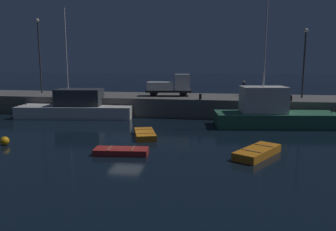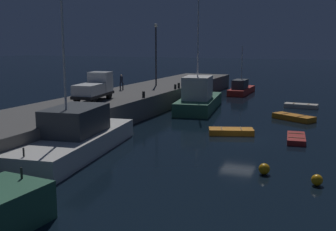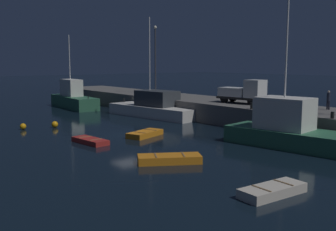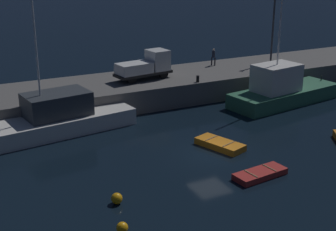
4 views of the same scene
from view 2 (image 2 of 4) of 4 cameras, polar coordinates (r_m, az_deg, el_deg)
ground_plane at (r=32.52m, az=9.67°, el=-3.17°), size 320.00×320.00×0.00m
pier_quay at (r=37.86m, az=-11.35°, el=0.23°), size 73.37×7.64×2.06m
fishing_trawler_red at (r=28.47m, az=-12.77°, el=-2.89°), size 12.78×5.69×11.66m
fishing_boat_blue at (r=45.57m, az=4.25°, el=2.39°), size 11.62×5.23×11.83m
fishing_boat_orange at (r=60.78m, az=10.04°, el=3.67°), size 8.31×2.31×6.85m
dinghy_orange_near at (r=32.81m, az=17.24°, el=-3.01°), size 3.62×1.69×0.43m
rowboat_white_mid at (r=41.47m, az=16.91°, el=-0.25°), size 3.35×4.24×0.54m
dinghy_red_small at (r=49.39m, az=17.86°, el=1.28°), size 1.56×3.70×0.52m
rowboat_blue_far at (r=33.94m, az=8.69°, el=-2.18°), size 2.58×3.86×0.51m
mooring_buoy_near at (r=24.13m, az=13.12°, el=-7.18°), size 0.64×0.64×0.64m
mooring_buoy_mid at (r=23.12m, az=19.84°, el=-8.36°), size 0.59×0.59×0.59m
lamp_post_east at (r=51.60m, az=-1.67°, el=9.09°), size 0.44×0.44×7.55m
utility_truck at (r=38.56m, az=-10.07°, el=3.81°), size 5.56×2.64×2.55m
dockworker at (r=46.80m, az=-6.43°, el=4.73°), size 0.44×0.44×1.76m
bollard_west at (r=47.67m, az=1.01°, el=3.99°), size 0.28×0.28×0.53m
bollard_central at (r=40.32m, az=-3.38°, el=2.92°), size 0.28×0.28×0.60m
bollard_east at (r=48.63m, az=1.49°, el=4.16°), size 0.28×0.28×0.62m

